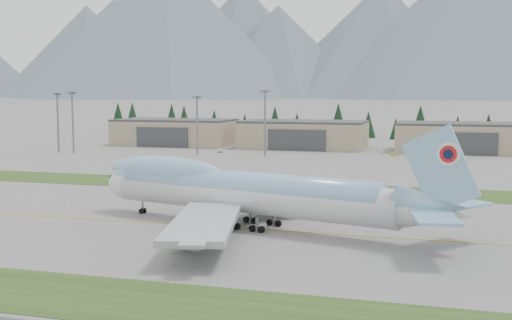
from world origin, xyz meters
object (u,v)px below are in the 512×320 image
(boeing_747_freighter, at_px, (245,191))
(service_vehicle_a, at_px, (220,152))
(service_vehicle_b, at_px, (394,156))
(service_vehicle_c, at_px, (490,155))
(hangar_center, at_px, (304,134))
(hangar_right, at_px, (464,137))
(hangar_left, at_px, (175,132))

(boeing_747_freighter, relative_size, service_vehicle_a, 17.90)
(service_vehicle_b, bearing_deg, service_vehicle_c, -83.23)
(hangar_center, bearing_deg, service_vehicle_a, -133.60)
(hangar_right, distance_m, service_vehicle_a, 89.79)
(hangar_right, bearing_deg, service_vehicle_a, -162.60)
(hangar_left, xyz_separation_m, service_vehicle_a, (29.48, -26.80, -5.39))
(service_vehicle_b, bearing_deg, hangar_center, 45.96)
(hangar_left, height_order, service_vehicle_c, hangar_left)
(boeing_747_freighter, height_order, hangar_center, boeing_747_freighter)
(hangar_right, bearing_deg, hangar_center, 180.00)
(hangar_right, bearing_deg, service_vehicle_c, -49.04)
(hangar_center, xyz_separation_m, service_vehicle_a, (-25.52, -26.80, -5.39))
(hangar_center, distance_m, hangar_right, 60.00)
(hangar_right, height_order, service_vehicle_a, hangar_right)
(hangar_center, xyz_separation_m, hangar_right, (60.00, 0.00, 0.00))
(service_vehicle_a, bearing_deg, service_vehicle_b, -24.24)
(hangar_right, xyz_separation_m, service_vehicle_b, (-23.50, -21.66, -5.39))
(hangar_left, relative_size, service_vehicle_b, 14.78)
(hangar_center, height_order, service_vehicle_c, hangar_center)
(service_vehicle_a, bearing_deg, hangar_left, 108.74)
(hangar_center, xyz_separation_m, service_vehicle_b, (36.50, -21.66, -5.39))
(boeing_747_freighter, bearing_deg, service_vehicle_a, 126.13)
(service_vehicle_c, bearing_deg, hangar_center, -177.33)
(hangar_left, relative_size, hangar_right, 1.00)
(hangar_center, bearing_deg, hangar_right, 0.00)
(hangar_right, distance_m, service_vehicle_b, 32.40)
(service_vehicle_a, bearing_deg, service_vehicle_c, -18.80)
(service_vehicle_a, distance_m, service_vehicle_c, 95.62)
(boeing_747_freighter, relative_size, hangar_right, 1.41)
(service_vehicle_b, bearing_deg, boeing_747_freighter, 160.07)
(hangar_left, xyz_separation_m, service_vehicle_c, (123.59, -9.90, -5.39))
(hangar_center, bearing_deg, boeing_747_freighter, -81.62)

